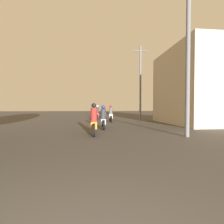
# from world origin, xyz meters

# --- Properties ---
(motorcycle_orange) EXTENTS (0.60, 2.05, 1.60)m
(motorcycle_orange) POSITION_xyz_m (0.22, 7.78, 0.64)
(motorcycle_orange) COLOR black
(motorcycle_orange) RESTS_ON ground_plane
(motorcycle_silver) EXTENTS (0.60, 2.06, 1.52)m
(motorcycle_silver) POSITION_xyz_m (0.83, 10.17, 0.60)
(motorcycle_silver) COLOR black
(motorcycle_silver) RESTS_ON ground_plane
(motorcycle_white) EXTENTS (0.60, 1.95, 1.57)m
(motorcycle_white) POSITION_xyz_m (1.85, 15.31, 0.63)
(motorcycle_white) COLOR black
(motorcycle_white) RESTS_ON ground_plane
(motorcycle_red) EXTENTS (0.60, 2.00, 1.62)m
(motorcycle_red) POSITION_xyz_m (0.70, 19.02, 0.64)
(motorcycle_red) COLOR black
(motorcycle_red) RESTS_ON ground_plane
(motorcycle_blue) EXTENTS (0.60, 2.02, 1.42)m
(motorcycle_blue) POSITION_xyz_m (1.79, 22.65, 0.57)
(motorcycle_blue) COLOR black
(motorcycle_blue) RESTS_ON ground_plane
(building_right_near) EXTENTS (5.56, 7.45, 6.22)m
(building_right_near) POSITION_xyz_m (9.21, 12.84, 3.11)
(building_right_near) COLOR beige
(building_right_near) RESTS_ON ground_plane
(utility_pole_near) EXTENTS (1.60, 0.20, 7.44)m
(utility_pole_near) POSITION_xyz_m (4.57, 6.62, 3.89)
(utility_pole_near) COLOR slate
(utility_pole_near) RESTS_ON ground_plane
(utility_pole_far) EXTENTS (1.60, 0.20, 7.70)m
(utility_pole_far) POSITION_xyz_m (5.10, 16.69, 4.02)
(utility_pole_far) COLOR slate
(utility_pole_far) RESTS_ON ground_plane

